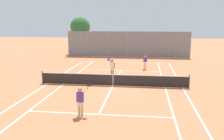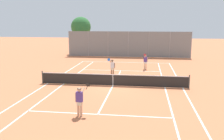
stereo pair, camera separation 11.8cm
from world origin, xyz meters
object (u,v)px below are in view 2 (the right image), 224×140
at_px(player_near_side, 80,100).
at_px(tennis_net, 113,80).
at_px(player_far_left, 112,67).
at_px(tree_behind_left, 81,27).
at_px(loose_tennis_ball_0, 146,75).
at_px(player_far_right, 145,61).
at_px(loose_tennis_ball_1, 66,84).

bearing_deg(player_near_side, tennis_net, 82.21).
distance_m(player_near_side, player_far_left, 10.33).
relative_size(tennis_net, tree_behind_left, 2.04).
distance_m(player_near_side, loose_tennis_ball_0, 11.69).
bearing_deg(loose_tennis_ball_0, player_far_right, 91.96).
height_order(tennis_net, player_far_left, player_far_left).
distance_m(player_far_left, loose_tennis_ball_0, 3.40).
xyz_separation_m(loose_tennis_ball_0, loose_tennis_ball_1, (-6.57, -4.45, 0.00)).
height_order(player_far_right, loose_tennis_ball_0, player_far_right).
xyz_separation_m(loose_tennis_ball_1, tree_behind_left, (-3.90, 20.37, 4.18)).
relative_size(player_far_right, tree_behind_left, 0.30).
distance_m(tennis_net, player_near_side, 6.84).
xyz_separation_m(player_near_side, player_far_right, (3.47, 14.25, 0.00)).
bearing_deg(player_far_right, player_near_side, -103.70).
xyz_separation_m(player_near_side, tree_behind_left, (-6.90, 27.02, 3.28)).
bearing_deg(loose_tennis_ball_1, loose_tennis_ball_0, 34.09).
bearing_deg(player_far_left, tennis_net, -81.54).
bearing_deg(player_far_right, tennis_net, -108.79).
distance_m(tennis_net, loose_tennis_ball_1, 3.95).
bearing_deg(tree_behind_left, player_far_left, -66.41).
bearing_deg(player_far_left, tree_behind_left, 113.59).
bearing_deg(tree_behind_left, loose_tennis_ball_0, -56.66).
bearing_deg(loose_tennis_ball_1, player_near_side, -65.77).
bearing_deg(tree_behind_left, player_near_side, -75.68).
bearing_deg(loose_tennis_ball_1, tennis_net, 1.73).
relative_size(player_far_left, tree_behind_left, 0.30).
xyz_separation_m(player_near_side, loose_tennis_ball_1, (-2.99, 6.65, -0.89)).
relative_size(tennis_net, loose_tennis_ball_0, 181.82).
relative_size(loose_tennis_ball_0, loose_tennis_ball_1, 1.00).
xyz_separation_m(player_far_left, player_far_right, (3.08, 3.93, 0.00)).
relative_size(player_near_side, player_far_right, 1.00).
height_order(player_far_left, tree_behind_left, tree_behind_left).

